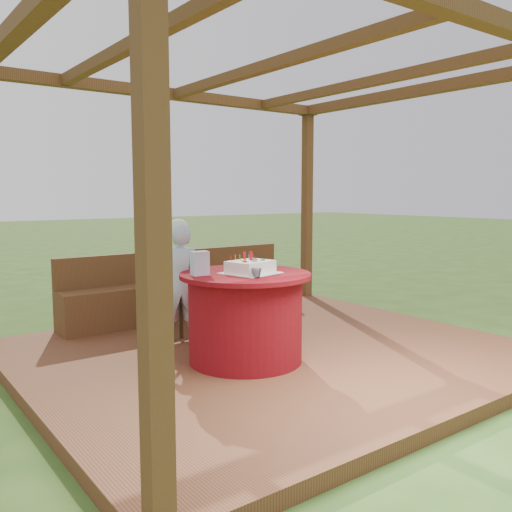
{
  "coord_description": "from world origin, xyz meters",
  "views": [
    {
      "loc": [
        -3.15,
        -4.0,
        1.61
      ],
      "look_at": [
        0.0,
        0.25,
        1.0
      ],
      "focal_mm": 38.0,
      "sensor_mm": 36.0,
      "label": 1
    }
  ],
  "objects_px": {
    "table": "(245,316)",
    "birthday_cake": "(250,267)",
    "chair": "(181,287)",
    "gift_bag": "(200,263)",
    "elderly_woman": "(180,280)",
    "bench": "(184,295)",
    "drinking_glass": "(256,273)"
  },
  "relations": [
    {
      "from": "birthday_cake",
      "to": "table",
      "type": "bearing_deg",
      "value": 115.34
    },
    {
      "from": "bench",
      "to": "birthday_cake",
      "type": "height_order",
      "value": "birthday_cake"
    },
    {
      "from": "table",
      "to": "elderly_woman",
      "type": "distance_m",
      "value": 0.95
    },
    {
      "from": "birthday_cake",
      "to": "elderly_woman",
      "type": "bearing_deg",
      "value": 101.18
    },
    {
      "from": "drinking_glass",
      "to": "bench",
      "type": "bearing_deg",
      "value": 76.71
    },
    {
      "from": "chair",
      "to": "gift_bag",
      "type": "bearing_deg",
      "value": -111.21
    },
    {
      "from": "chair",
      "to": "elderly_woman",
      "type": "xyz_separation_m",
      "value": [
        -0.22,
        -0.37,
        0.15
      ]
    },
    {
      "from": "elderly_woman",
      "to": "birthday_cake",
      "type": "height_order",
      "value": "elderly_woman"
    },
    {
      "from": "elderly_woman",
      "to": "birthday_cake",
      "type": "xyz_separation_m",
      "value": [
        0.19,
        -0.95,
        0.22
      ]
    },
    {
      "from": "bench",
      "to": "birthday_cake",
      "type": "xyz_separation_m",
      "value": [
        -0.4,
        -1.92,
        0.59
      ]
    },
    {
      "from": "bench",
      "to": "table",
      "type": "xyz_separation_m",
      "value": [
        -0.42,
        -1.87,
        0.14
      ]
    },
    {
      "from": "table",
      "to": "chair",
      "type": "xyz_separation_m",
      "value": [
        0.05,
        1.27,
        0.08
      ]
    },
    {
      "from": "table",
      "to": "chair",
      "type": "bearing_deg",
      "value": 87.54
    },
    {
      "from": "chair",
      "to": "gift_bag",
      "type": "relative_size",
      "value": 4.25
    },
    {
      "from": "chair",
      "to": "birthday_cake",
      "type": "height_order",
      "value": "birthday_cake"
    },
    {
      "from": "bench",
      "to": "chair",
      "type": "bearing_deg",
      "value": -121.02
    },
    {
      "from": "table",
      "to": "birthday_cake",
      "type": "bearing_deg",
      "value": -64.66
    },
    {
      "from": "elderly_woman",
      "to": "chair",
      "type": "bearing_deg",
      "value": 58.96
    },
    {
      "from": "table",
      "to": "chair",
      "type": "distance_m",
      "value": 1.27
    },
    {
      "from": "elderly_woman",
      "to": "birthday_cake",
      "type": "relative_size",
      "value": 2.47
    },
    {
      "from": "birthday_cake",
      "to": "gift_bag",
      "type": "distance_m",
      "value": 0.45
    },
    {
      "from": "gift_bag",
      "to": "drinking_glass",
      "type": "relative_size",
      "value": 2.33
    },
    {
      "from": "table",
      "to": "drinking_glass",
      "type": "xyz_separation_m",
      "value": [
        -0.09,
        -0.29,
        0.43
      ]
    },
    {
      "from": "bench",
      "to": "gift_bag",
      "type": "bearing_deg",
      "value": -114.78
    },
    {
      "from": "elderly_woman",
      "to": "gift_bag",
      "type": "distance_m",
      "value": 0.86
    },
    {
      "from": "table",
      "to": "bench",
      "type": "bearing_deg",
      "value": 77.42
    },
    {
      "from": "table",
      "to": "gift_bag",
      "type": "xyz_separation_m",
      "value": [
        -0.39,
        0.12,
        0.5
      ]
    },
    {
      "from": "drinking_glass",
      "to": "chair",
      "type": "bearing_deg",
      "value": 84.62
    },
    {
      "from": "birthday_cake",
      "to": "drinking_glass",
      "type": "bearing_deg",
      "value": -115.26
    },
    {
      "from": "bench",
      "to": "drinking_glass",
      "type": "height_order",
      "value": "drinking_glass"
    },
    {
      "from": "gift_bag",
      "to": "chair",
      "type": "bearing_deg",
      "value": 77.04
    },
    {
      "from": "bench",
      "to": "gift_bag",
      "type": "relative_size",
      "value": 14.55
    }
  ]
}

